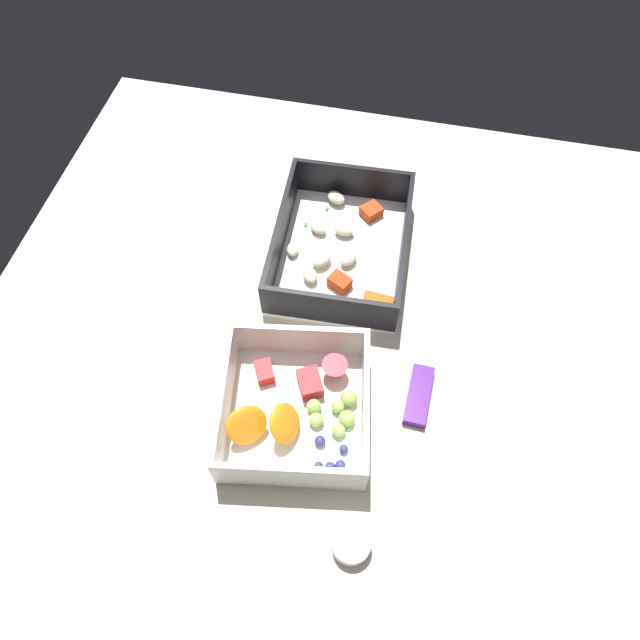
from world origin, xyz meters
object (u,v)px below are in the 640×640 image
(pasta_container, at_px, (341,249))
(candy_bar, at_px, (419,395))
(paper_cup_liner, at_px, (351,544))
(fruit_bowl, at_px, (296,407))

(pasta_container, relative_size, candy_bar, 3.09)
(paper_cup_liner, bearing_deg, candy_bar, 165.30)
(fruit_bowl, height_order, paper_cup_liner, fruit_bowl)
(candy_bar, relative_size, paper_cup_liner, 1.83)
(fruit_bowl, bearing_deg, candy_bar, 110.60)
(pasta_container, distance_m, paper_cup_liner, 0.35)
(candy_bar, height_order, paper_cup_liner, paper_cup_liner)
(pasta_container, xyz_separation_m, paper_cup_liner, (0.34, 0.08, -0.01))
(candy_bar, bearing_deg, pasta_container, -144.75)
(pasta_container, bearing_deg, candy_bar, 32.62)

